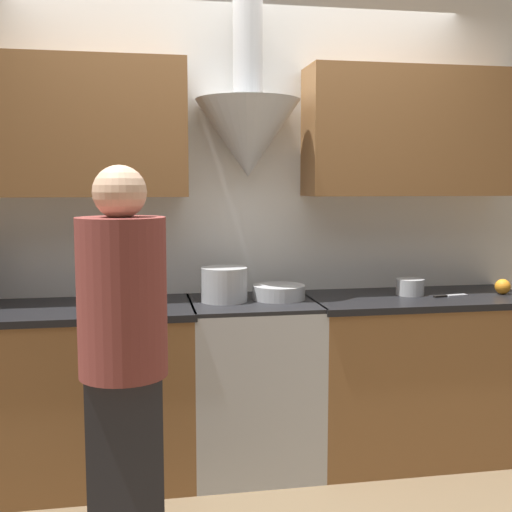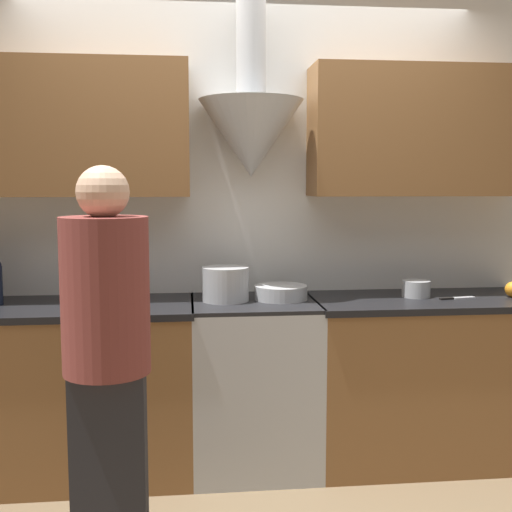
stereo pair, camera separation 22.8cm
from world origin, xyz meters
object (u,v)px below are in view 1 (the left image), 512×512
(stock_pot, at_px, (224,284))
(orange_fruit, at_px, (503,287))
(mixing_bowl, at_px, (279,292))
(person_foreground_left, at_px, (124,362))
(saucepan, at_px, (410,287))
(stove_range, at_px, (253,383))

(stock_pot, relative_size, orange_fruit, 2.87)
(stock_pot, height_order, mixing_bowl, stock_pot)
(stock_pot, distance_m, person_foreground_left, 1.12)
(stock_pot, bearing_deg, person_foreground_left, -116.42)
(stock_pot, relative_size, saucepan, 1.60)
(mixing_bowl, height_order, saucepan, saucepan)
(stove_range, xyz_separation_m, person_foreground_left, (-0.64, -0.98, 0.42))
(mixing_bowl, xyz_separation_m, person_foreground_left, (-0.79, -1.01, -0.07))
(stove_range, bearing_deg, person_foreground_left, -123.38)
(stove_range, distance_m, orange_fruit, 1.50)
(person_foreground_left, bearing_deg, orange_fruit, 24.51)
(mixing_bowl, xyz_separation_m, orange_fruit, (1.27, -0.07, 0.00))
(stock_pot, height_order, orange_fruit, stock_pot)
(stock_pot, bearing_deg, mixing_bowl, 1.99)
(mixing_bowl, relative_size, orange_fruit, 3.29)
(saucepan, bearing_deg, stove_range, -178.16)
(person_foreground_left, bearing_deg, mixing_bowl, 51.83)
(stove_range, distance_m, person_foreground_left, 1.24)
(stove_range, height_order, mixing_bowl, mixing_bowl)
(stove_range, bearing_deg, saucepan, 1.84)
(stove_range, xyz_separation_m, saucepan, (0.89, 0.03, 0.49))
(orange_fruit, bearing_deg, stock_pot, 177.84)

